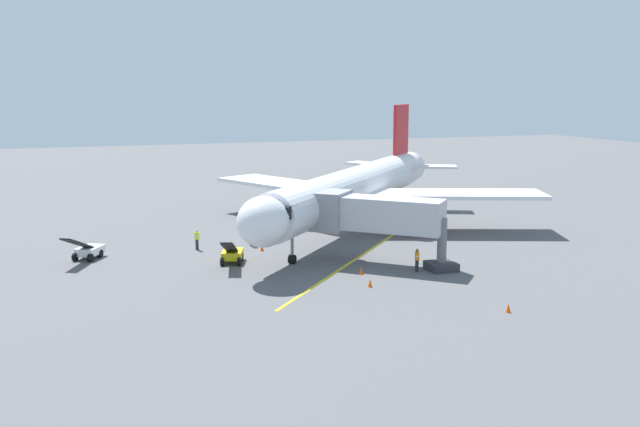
{
  "coord_description": "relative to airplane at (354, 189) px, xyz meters",
  "views": [
    {
      "loc": [
        22.98,
        60.38,
        13.21
      ],
      "look_at": [
        4.02,
        6.66,
        3.0
      ],
      "focal_mm": 39.07,
      "sensor_mm": 36.0,
      "label": 1
    }
  ],
  "objects": [
    {
      "name": "apron_lead_in_line",
      "position": [
        0.19,
        6.21,
        -4.0
      ],
      "size": [
        27.09,
        29.76,
        0.01
      ],
      "primitive_type": "cube",
      "rotation": [
        0.0,
        0.0,
        -0.74
      ],
      "color": "yellow",
      "rests_on": "ground"
    },
    {
      "name": "safety_cone_wing_starboard",
      "position": [
        0.54,
        25.84,
        -3.73
      ],
      "size": [
        0.32,
        0.32,
        0.55
      ],
      "primitive_type": "cone",
      "color": "#F2590F",
      "rests_on": "ground"
    },
    {
      "name": "ground_plane",
      "position": [
        1.55,
        -0.53,
        -4.0
      ],
      "size": [
        220.0,
        220.0,
        0.0
      ],
      "primitive_type": "plane",
      "color": "#565659"
    },
    {
      "name": "ground_crew_loader",
      "position": [
        15.37,
        3.07,
        -3.12
      ],
      "size": [
        0.37,
        0.46,
        1.71
      ],
      "color": "#23232D",
      "rests_on": "ground"
    },
    {
      "name": "safety_cone_nose_right",
      "position": [
        6.19,
        18.07,
        -3.73
      ],
      "size": [
        0.32,
        0.32,
        0.55
      ],
      "primitive_type": "cone",
      "color": "#F2590F",
      "rests_on": "ground"
    },
    {
      "name": "belt_loader_starboard_side",
      "position": [
        13.59,
        8.49,
        -3.29
      ],
      "size": [
        2.65,
        4.72,
        2.32
      ],
      "color": "yellow",
      "rests_on": "ground"
    },
    {
      "name": "airplane",
      "position": [
        0.0,
        0.0,
        0.0
      ],
      "size": [
        32.63,
        33.46,
        11.5
      ],
      "color": "white",
      "rests_on": "ground"
    },
    {
      "name": "ground_crew_marshaller",
      "position": [
        1.35,
        15.53,
        -3.12
      ],
      "size": [
        0.32,
        0.44,
        1.71
      ],
      "color": "#23232D",
      "rests_on": "ground"
    },
    {
      "name": "safety_cone_wing_port",
      "position": [
        5.49,
        14.86,
        -3.73
      ],
      "size": [
        0.32,
        0.32,
        0.55
      ],
      "primitive_type": "cone",
      "color": "#F2590F",
      "rests_on": "ground"
    },
    {
      "name": "jet_bridge",
      "position": [
        3.62,
        11.96,
        -0.24
      ],
      "size": [
        9.77,
        9.18,
        5.4
      ],
      "color": "#B7B7BC",
      "rests_on": "ground"
    },
    {
      "name": "belt_loader_portside",
      "position": [
        24.0,
        3.43,
        -3.29
      ],
      "size": [
        3.37,
        4.55,
        2.32
      ],
      "color": "white",
      "rests_on": "ground"
    },
    {
      "name": "ground_crew_wing_walker",
      "position": [
        10.76,
        3.24,
        -3.12
      ],
      "size": [
        0.37,
        0.46,
        1.71
      ],
      "color": "#23232D",
      "rests_on": "ground"
    },
    {
      "name": "safety_cone_nose_left",
      "position": [
        10.38,
        5.31,
        -3.73
      ],
      "size": [
        0.32,
        0.32,
        0.55
      ],
      "primitive_type": "cone",
      "color": "#F2590F",
      "rests_on": "ground"
    },
    {
      "name": "belt_loader_near_nose",
      "position": [
        -3.45,
        -14.75,
        -3.29
      ],
      "size": [
        4.72,
        2.65,
        2.32
      ],
      "color": "yellow",
      "rests_on": "ground"
    }
  ]
}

